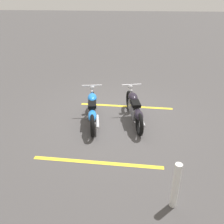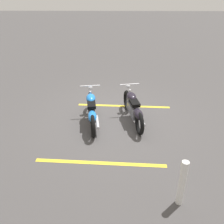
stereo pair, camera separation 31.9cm
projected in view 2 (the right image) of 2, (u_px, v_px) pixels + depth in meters
The scene contains 6 objects.
ground_plane at pixel (112, 117), 8.08m from camera, with size 60.00×60.00×0.00m, color #474444.
motorcycle_bright_foreground at pixel (92, 110), 7.52m from camera, with size 2.22×0.67×1.04m.
motorcycle_dark_foreground at pixel (133, 108), 7.64m from camera, with size 2.21×0.74×1.04m.
bollard_post at pixel (182, 183), 4.76m from camera, with size 0.14×0.14×1.03m, color white.
parking_stripe_near at pixel (124, 106), 8.78m from camera, with size 3.20×0.12×0.01m, color yellow.
parking_stripe_mid at pixel (100, 163), 6.07m from camera, with size 3.20×0.12×0.01m, color yellow.
Camera 2 is at (7.04, 0.10, 3.96)m, focal length 40.11 mm.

